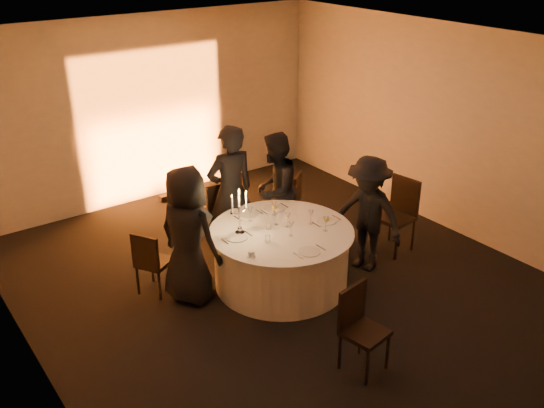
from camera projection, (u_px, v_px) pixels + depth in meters
floor at (281, 283)px, 7.80m from camera, size 7.00×7.00×0.00m
ceiling at (283, 47)px, 6.54m from camera, size 7.00×7.00×0.00m
wall_back at (152, 109)px, 9.74m from camera, size 7.00×0.00×7.00m
wall_left at (22, 247)px, 5.57m from camera, size 0.00×7.00×7.00m
wall_right at (447, 130)px, 8.78m from camera, size 0.00×7.00×7.00m
uplighter_fixture at (167, 197)px, 10.13m from camera, size 0.25×0.12×0.10m
banquet_table at (281, 257)px, 7.64m from camera, size 1.80×1.80×0.77m
chair_left at (151, 260)px, 7.40m from camera, size 0.51×0.51×0.85m
chair_back_left at (217, 209)px, 8.57m from camera, size 0.44×0.44×0.97m
chair_back_right at (291, 198)px, 9.07m from camera, size 0.53×0.53×0.86m
chair_right at (399, 210)px, 8.41m from camera, size 0.51×0.51×1.05m
chair_front at (359, 324)px, 6.14m from camera, size 0.47×0.47×0.93m
guest_left at (188, 236)px, 7.14m from camera, size 0.80×0.98×1.73m
guest_back_left at (231, 192)px, 8.13m from camera, size 0.71×0.50×1.87m
guest_back_right at (275, 190)px, 8.46m from camera, size 1.01×0.96×1.66m
guest_right at (368, 214)px, 7.86m from camera, size 0.83×1.14×1.57m
plate_left at (237, 237)px, 7.29m from camera, size 0.36×0.27×0.01m
plate_back_left at (249, 215)px, 7.85m from camera, size 0.35×0.25×0.01m
plate_back_right at (274, 208)px, 8.03m from camera, size 0.36×0.29×0.08m
plate_right at (326, 220)px, 7.69m from camera, size 0.36×0.25×0.08m
plate_front at (309, 252)px, 6.97m from camera, size 0.36×0.25×0.01m
coffee_cup at (251, 254)px, 6.88m from camera, size 0.11×0.11×0.07m
candelabra at (240, 218)px, 7.31m from camera, size 0.25×0.12×0.60m
wine_glass_a at (277, 215)px, 7.55m from camera, size 0.07×0.07×0.19m
wine_glass_b at (291, 226)px, 7.28m from camera, size 0.07×0.07×0.19m
wine_glass_c at (311, 214)px, 7.58m from camera, size 0.07×0.07×0.19m
wine_glass_d at (326, 221)px, 7.40m from camera, size 0.07×0.07×0.19m
wine_glass_e at (274, 205)px, 7.81m from camera, size 0.07×0.07×0.19m
wine_glass_f at (288, 217)px, 7.50m from camera, size 0.07×0.07×0.19m
wine_glass_g at (250, 211)px, 7.65m from camera, size 0.07×0.07×0.19m
tumbler_a at (269, 226)px, 7.49m from camera, size 0.07×0.07×0.09m
tumbler_b at (268, 239)px, 7.17m from camera, size 0.07×0.07×0.09m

